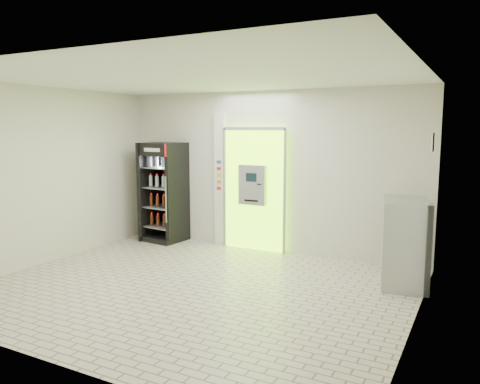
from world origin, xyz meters
The scene contains 7 objects.
ground centered at (0.00, 0.00, 0.00)m, with size 6.00×6.00×0.00m, color #C1B1A0.
room_shell centered at (0.00, 0.00, 1.84)m, with size 6.00×6.00×6.00m.
atm_assembly centered at (-0.20, 2.41, 1.17)m, with size 1.30×0.24×2.33m.
pillar centered at (-0.98, 2.45, 1.30)m, with size 0.22×0.11×2.60m.
beverage_cooler centered at (-2.15, 2.16, 0.97)m, with size 0.83×0.77×2.02m.
steel_cabinet centered at (2.67, 1.57, 0.64)m, with size 0.83×1.07×1.28m.
exit_sign centered at (2.99, 1.40, 2.12)m, with size 0.02×0.22×0.26m.
Camera 1 is at (3.64, -5.49, 2.32)m, focal length 35.00 mm.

